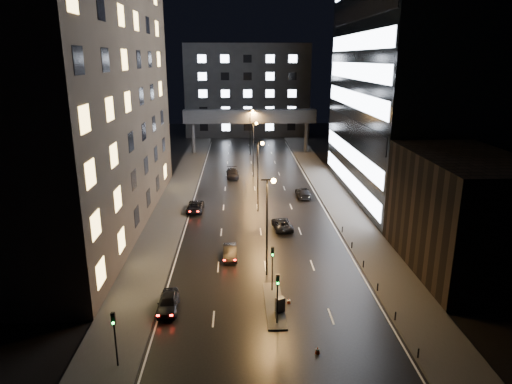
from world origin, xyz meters
TOP-DOWN VIEW (x-y plane):
  - ground at (0.00, 40.00)m, footprint 160.00×160.00m
  - sidewalk_left at (-12.50, 35.00)m, footprint 5.00×110.00m
  - sidewalk_right at (12.50, 35.00)m, footprint 5.00×110.00m
  - building_left at (-22.50, 24.00)m, footprint 15.00×48.00m
  - building_right_low at (20.00, 9.00)m, footprint 10.00×18.00m
  - building_right_glass at (25.00, 36.00)m, footprint 20.00×36.00m
  - building_far at (0.00, 98.00)m, footprint 34.00×14.00m
  - skybridge at (0.00, 70.00)m, footprint 30.00×3.00m
  - median_island at (0.30, 2.00)m, footprint 1.60×8.00m
  - traffic_signal_near at (0.30, 4.49)m, footprint 0.28×0.34m
  - traffic_signal_far at (0.30, -1.01)m, footprint 0.28×0.34m
  - traffic_signal_corner at (-11.50, -6.01)m, footprint 0.28×0.34m
  - bollard_row at (10.20, 6.50)m, footprint 0.12×25.12m
  - streetlight_near at (0.16, 8.00)m, footprint 1.45×0.50m
  - streetlight_mid_a at (0.16, 28.00)m, footprint 1.45×0.50m
  - streetlight_mid_b at (0.16, 48.00)m, footprint 1.45×0.50m
  - streetlight_far at (0.16, 68.00)m, footprint 1.45×0.50m
  - car_away_a at (-9.00, 1.64)m, footprint 1.86×4.34m
  - car_away_b at (-3.78, 12.21)m, footprint 1.64×4.22m
  - car_away_c at (-9.00, 28.27)m, footprint 2.41×4.94m
  - car_away_d at (-3.83, 47.71)m, footprint 2.49×5.47m
  - car_toward_a at (2.81, 20.90)m, footprint 2.72×4.99m
  - car_toward_b at (7.47, 34.72)m, footprint 2.11×5.14m
  - utility_cabinet at (0.70, 0.75)m, footprint 0.88×0.76m
  - cone_a at (1.64, 2.36)m, footprint 0.46×0.46m
  - cone_b at (3.00, -4.98)m, footprint 0.44×0.44m

SIDE VIEW (x-z plane):
  - ground at x=0.00m, z-range 0.00..0.00m
  - sidewalk_left at x=-12.50m, z-range 0.00..0.15m
  - sidewalk_right at x=12.50m, z-range 0.00..0.15m
  - median_island at x=0.30m, z-range 0.00..0.15m
  - cone_a at x=1.64m, z-range 0.00..0.45m
  - cone_b at x=3.00m, z-range 0.00..0.55m
  - bollard_row at x=10.20m, z-range 0.00..0.90m
  - car_toward_a at x=2.81m, z-range 0.00..1.33m
  - car_away_c at x=-9.00m, z-range 0.00..1.35m
  - car_away_b at x=-3.78m, z-range 0.00..1.37m
  - car_away_a at x=-9.00m, z-range 0.00..1.46m
  - car_toward_b at x=7.47m, z-range 0.00..1.49m
  - car_away_d at x=-3.83m, z-range 0.00..1.55m
  - utility_cabinet at x=0.70m, z-range 0.15..1.45m
  - traffic_signal_corner at x=-11.50m, z-range 0.74..5.14m
  - traffic_signal_near at x=0.30m, z-range 0.89..5.29m
  - traffic_signal_far at x=0.30m, z-range 0.89..5.29m
  - building_right_low at x=20.00m, z-range 0.00..12.00m
  - streetlight_near at x=0.16m, z-range 1.42..11.57m
  - streetlight_mid_a at x=0.16m, z-range 1.42..11.57m
  - streetlight_mid_b at x=0.16m, z-range 1.42..11.57m
  - streetlight_far at x=0.16m, z-range 1.42..11.57m
  - skybridge at x=0.00m, z-range 3.34..13.34m
  - building_far at x=0.00m, z-range 0.00..25.00m
  - building_left at x=-22.50m, z-range 0.00..40.00m
  - building_right_glass at x=25.00m, z-range 0.00..45.00m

